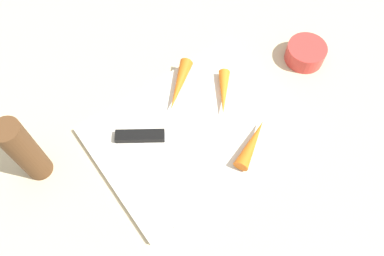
{
  "coord_description": "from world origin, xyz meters",
  "views": [
    {
      "loc": [
        0.2,
        0.28,
        0.66
      ],
      "look_at": [
        0.0,
        0.0,
        0.01
      ],
      "focal_mm": 36.54,
      "sensor_mm": 36.0,
      "label": 1
    }
  ],
  "objects_px": {
    "carrot_longest": "(179,85)",
    "small_bowl": "(305,53)",
    "cutting_board": "(192,129)",
    "carrot_medium": "(252,143)",
    "knife": "(147,136)",
    "pepper_grinder": "(25,151)",
    "carrot_shortest": "(224,92)"
  },
  "relations": [
    {
      "from": "cutting_board",
      "to": "small_bowl",
      "type": "relative_size",
      "value": 4.49
    },
    {
      "from": "carrot_medium",
      "to": "small_bowl",
      "type": "relative_size",
      "value": 1.29
    },
    {
      "from": "carrot_medium",
      "to": "small_bowl",
      "type": "bearing_deg",
      "value": -3.41
    },
    {
      "from": "cutting_board",
      "to": "carrot_medium",
      "type": "bearing_deg",
      "value": 124.46
    },
    {
      "from": "carrot_longest",
      "to": "carrot_medium",
      "type": "xyz_separation_m",
      "value": [
        -0.03,
        0.18,
        0.0
      ]
    },
    {
      "from": "carrot_longest",
      "to": "pepper_grinder",
      "type": "bearing_deg",
      "value": -41.59
    },
    {
      "from": "cutting_board",
      "to": "pepper_grinder",
      "type": "height_order",
      "value": "pepper_grinder"
    },
    {
      "from": "knife",
      "to": "pepper_grinder",
      "type": "distance_m",
      "value": 0.21
    },
    {
      "from": "cutting_board",
      "to": "carrot_medium",
      "type": "relative_size",
      "value": 3.48
    },
    {
      "from": "cutting_board",
      "to": "carrot_medium",
      "type": "distance_m",
      "value": 0.12
    },
    {
      "from": "cutting_board",
      "to": "knife",
      "type": "xyz_separation_m",
      "value": [
        0.08,
        -0.03,
        0.01
      ]
    },
    {
      "from": "carrot_shortest",
      "to": "small_bowl",
      "type": "distance_m",
      "value": 0.2
    },
    {
      "from": "carrot_longest",
      "to": "small_bowl",
      "type": "xyz_separation_m",
      "value": [
        -0.26,
        0.08,
        -0.01
      ]
    },
    {
      "from": "carrot_longest",
      "to": "small_bowl",
      "type": "height_order",
      "value": "carrot_longest"
    },
    {
      "from": "knife",
      "to": "carrot_longest",
      "type": "height_order",
      "value": "carrot_longest"
    },
    {
      "from": "knife",
      "to": "carrot_longest",
      "type": "bearing_deg",
      "value": 60.85
    },
    {
      "from": "carrot_shortest",
      "to": "knife",
      "type": "bearing_deg",
      "value": -53.87
    },
    {
      "from": "cutting_board",
      "to": "carrot_shortest",
      "type": "relative_size",
      "value": 3.72
    },
    {
      "from": "knife",
      "to": "carrot_shortest",
      "type": "relative_size",
      "value": 1.81
    },
    {
      "from": "knife",
      "to": "small_bowl",
      "type": "distance_m",
      "value": 0.37
    },
    {
      "from": "pepper_grinder",
      "to": "carrot_medium",
      "type": "bearing_deg",
      "value": 149.7
    },
    {
      "from": "cutting_board",
      "to": "carrot_medium",
      "type": "height_order",
      "value": "carrot_medium"
    },
    {
      "from": "carrot_longest",
      "to": "pepper_grinder",
      "type": "relative_size",
      "value": 0.74
    },
    {
      "from": "carrot_medium",
      "to": "pepper_grinder",
      "type": "relative_size",
      "value": 0.67
    },
    {
      "from": "cutting_board",
      "to": "carrot_shortest",
      "type": "bearing_deg",
      "value": -166.66
    },
    {
      "from": "knife",
      "to": "carrot_longest",
      "type": "distance_m",
      "value": 0.12
    },
    {
      "from": "cutting_board",
      "to": "carrot_shortest",
      "type": "xyz_separation_m",
      "value": [
        -0.09,
        -0.02,
        0.02
      ]
    },
    {
      "from": "knife",
      "to": "carrot_longest",
      "type": "relative_size",
      "value": 1.52
    },
    {
      "from": "cutting_board",
      "to": "small_bowl",
      "type": "bearing_deg",
      "value": -179.78
    },
    {
      "from": "knife",
      "to": "pepper_grinder",
      "type": "relative_size",
      "value": 1.13
    },
    {
      "from": "carrot_longest",
      "to": "carrot_shortest",
      "type": "height_order",
      "value": "carrot_longest"
    },
    {
      "from": "carrot_longest",
      "to": "carrot_shortest",
      "type": "distance_m",
      "value": 0.09
    }
  ]
}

